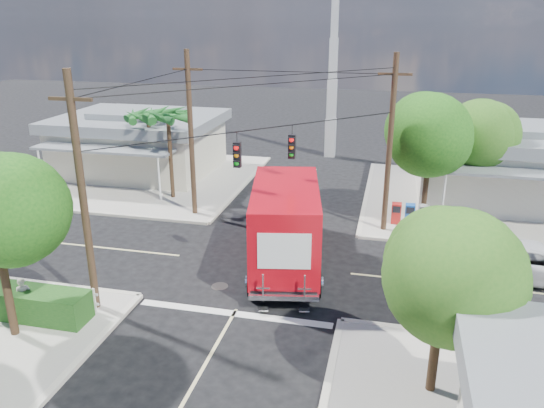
% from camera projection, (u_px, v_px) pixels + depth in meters
% --- Properties ---
extents(ground, '(120.00, 120.00, 0.00)m').
position_uv_depth(ground, '(262.00, 264.00, 23.94)').
color(ground, black).
rests_on(ground, ground).
extents(sidewalk_ne, '(14.12, 14.12, 0.14)m').
position_uv_depth(sidewalk_ne, '(484.00, 203.00, 31.54)').
color(sidewalk_ne, '#A39D93').
rests_on(sidewalk_ne, ground).
extents(sidewalk_nw, '(14.12, 14.12, 0.14)m').
position_uv_depth(sidewalk_nw, '(147.00, 178.00, 36.22)').
color(sidewalk_nw, '#A39D93').
rests_on(sidewalk_nw, ground).
extents(road_markings, '(32.00, 32.00, 0.01)m').
position_uv_depth(road_markings, '(253.00, 279.00, 22.58)').
color(road_markings, beige).
rests_on(road_markings, ground).
extents(building_ne, '(11.80, 10.20, 4.50)m').
position_uv_depth(building_ne, '(515.00, 163.00, 31.43)').
color(building_ne, white).
rests_on(building_ne, sidewalk_ne).
extents(building_nw, '(10.80, 10.20, 4.30)m').
position_uv_depth(building_nw, '(140.00, 142.00, 37.18)').
color(building_nw, beige).
rests_on(building_nw, sidewalk_nw).
extents(radio_tower, '(0.80, 0.80, 17.00)m').
position_uv_depth(radio_tower, '(332.00, 84.00, 40.25)').
color(radio_tower, silver).
rests_on(radio_tower, ground).
extents(tree_ne_front, '(4.21, 4.14, 6.66)m').
position_uv_depth(tree_ne_front, '(431.00, 137.00, 26.97)').
color(tree_ne_front, '#422D1C').
rests_on(tree_ne_front, sidewalk_ne).
extents(tree_ne_back, '(3.77, 3.66, 5.82)m').
position_uv_depth(tree_ne_back, '(478.00, 141.00, 28.62)').
color(tree_ne_back, '#422D1C').
rests_on(tree_ne_back, sidewalk_ne).
extents(tree_se, '(3.67, 3.54, 5.62)m').
position_uv_depth(tree_se, '(445.00, 272.00, 14.43)').
color(tree_se, '#422D1C').
rests_on(tree_se, sidewalk_se).
extents(palm_nw_front, '(3.01, 3.08, 5.59)m').
position_uv_depth(palm_nw_front, '(168.00, 117.00, 30.71)').
color(palm_nw_front, '#422D1C').
rests_on(palm_nw_front, sidewalk_nw).
extents(palm_nw_back, '(3.01, 3.08, 5.19)m').
position_uv_depth(palm_nw_back, '(148.00, 117.00, 32.64)').
color(palm_nw_back, '#422D1C').
rests_on(palm_nw_back, sidewalk_nw).
extents(utility_poles, '(12.00, 10.68, 9.00)m').
position_uv_depth(utility_poles, '(236.00, 153.00, 24.17)').
color(utility_poles, '#473321').
rests_on(utility_poles, ground).
extents(picket_fence, '(5.94, 0.06, 1.00)m').
position_uv_depth(picket_fence, '(28.00, 291.00, 20.25)').
color(picket_fence, silver).
rests_on(picket_fence, sidewalk_sw).
extents(hedge_sw, '(6.20, 1.20, 1.10)m').
position_uv_depth(hedge_sw, '(10.00, 300.00, 19.56)').
color(hedge_sw, '#154215').
rests_on(hedge_sw, sidewalk_sw).
extents(vending_boxes, '(1.90, 0.50, 1.10)m').
position_uv_depth(vending_boxes, '(410.00, 214.00, 27.99)').
color(vending_boxes, red).
rests_on(vending_boxes, sidewalk_ne).
extents(delivery_truck, '(4.31, 9.25, 3.86)m').
position_uv_depth(delivery_truck, '(285.00, 222.00, 23.45)').
color(delivery_truck, black).
rests_on(delivery_truck, ground).
extents(parked_car, '(5.72, 2.86, 1.56)m').
position_uv_depth(parked_car, '(536.00, 262.00, 22.38)').
color(parked_car, silver).
rests_on(parked_car, ground).
extents(pedestrian, '(0.68, 0.64, 1.56)m').
position_uv_depth(pedestrian, '(24.00, 298.00, 19.27)').
color(pedestrian, beige).
rests_on(pedestrian, sidewalk_sw).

